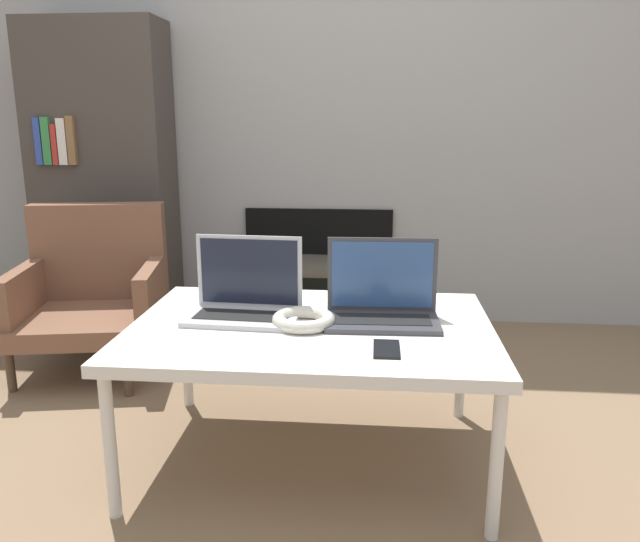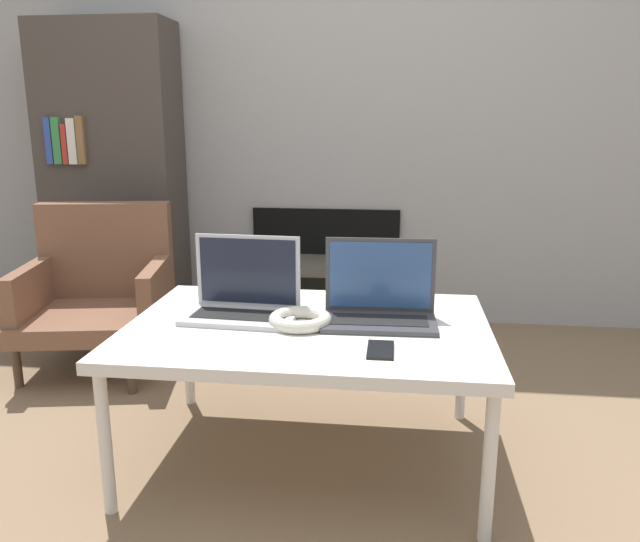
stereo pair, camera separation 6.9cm
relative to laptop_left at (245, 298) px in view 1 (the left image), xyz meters
The scene contains 10 objects.
ground_plane 0.67m from the laptop_left, 59.09° to the right, with size 14.00×14.00×0.00m, color #7A6047.
wall_back 1.67m from the laptop_left, 81.67° to the left, with size 7.00×0.08×2.60m.
table 0.24m from the laptop_left, 14.30° to the right, with size 1.11×0.78×0.46m.
laptop_left is the anchor object (origin of this frame).
laptop_right 0.43m from the laptop_left, ahead, with size 0.35×0.21×0.25m.
headphones 0.21m from the laptop_left, 21.50° to the right, with size 0.19×0.19×0.04m.
phone 0.52m from the laptop_left, 30.60° to the right, with size 0.07×0.13×0.01m.
tv 1.29m from the laptop_left, 85.27° to the left, with size 0.52×0.37×0.36m.
armchair 1.08m from the laptop_left, 140.74° to the left, with size 0.68×0.66×0.71m.
bookshelf 1.64m from the laptop_left, 128.44° to the left, with size 0.70×0.32×1.56m.
Camera 1 is at (0.19, -1.51, 1.08)m, focal length 35.00 mm.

